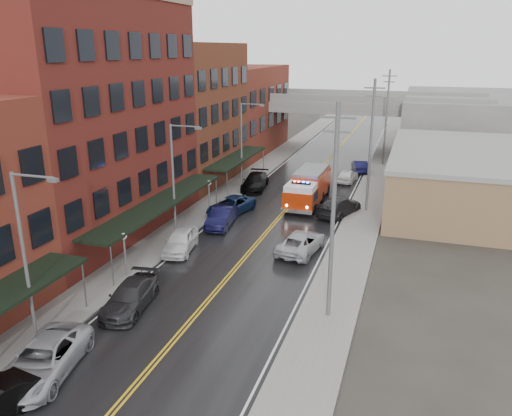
% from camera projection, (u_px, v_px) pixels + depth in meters
% --- Properties ---
extents(road, '(11.00, 160.00, 0.02)m').
position_uv_depth(road, '(277.00, 220.00, 43.87)').
color(road, black).
rests_on(road, ground).
extents(sidewalk_left, '(3.00, 160.00, 0.15)m').
position_uv_depth(sidewalk_left, '(201.00, 212.00, 45.98)').
color(sidewalk_left, slate).
rests_on(sidewalk_left, ground).
extents(sidewalk_right, '(3.00, 160.00, 0.15)m').
position_uv_depth(sidewalk_right, '(361.00, 229.00, 41.71)').
color(sidewalk_right, slate).
rests_on(sidewalk_right, ground).
extents(curb_left, '(0.30, 160.00, 0.15)m').
position_uv_depth(curb_left, '(217.00, 214.00, 45.50)').
color(curb_left, gray).
rests_on(curb_left, ground).
extents(curb_right, '(0.30, 160.00, 0.15)m').
position_uv_depth(curb_right, '(341.00, 227.00, 42.20)').
color(curb_right, gray).
rests_on(curb_right, ground).
extents(brick_building_b, '(9.00, 20.00, 18.00)m').
position_uv_depth(brick_building_b, '(89.00, 122.00, 38.66)').
color(brick_building_b, '#581917').
rests_on(brick_building_b, ground).
extents(brick_building_c, '(9.00, 15.00, 15.00)m').
position_uv_depth(brick_building_c, '(187.00, 114.00, 54.97)').
color(brick_building_c, '#5B291B').
rests_on(brick_building_c, ground).
extents(brick_building_far, '(9.00, 20.00, 12.00)m').
position_uv_depth(brick_building_far, '(241.00, 110.00, 71.28)').
color(brick_building_far, maroon).
rests_on(brick_building_far, ground).
extents(tan_building, '(14.00, 22.00, 5.00)m').
position_uv_depth(tan_building, '(467.00, 180.00, 47.48)').
color(tan_building, brown).
rests_on(tan_building, ground).
extents(right_far_block, '(18.00, 30.00, 8.00)m').
position_uv_depth(right_far_block, '(467.00, 122.00, 73.60)').
color(right_far_block, slate).
rests_on(right_far_block, ground).
extents(awning_1, '(2.60, 18.00, 3.09)m').
position_uv_depth(awning_1, '(160.00, 203.00, 38.81)').
color(awning_1, black).
rests_on(awning_1, ground).
extents(awning_2, '(2.60, 13.00, 3.09)m').
position_uv_depth(awning_2, '(237.00, 158.00, 54.66)').
color(awning_2, black).
rests_on(awning_2, ground).
extents(globe_lamp_1, '(0.44, 0.44, 3.12)m').
position_uv_depth(globe_lamp_1, '(124.00, 245.00, 32.36)').
color(globe_lamp_1, '#59595B').
rests_on(globe_lamp_1, ground).
extents(globe_lamp_2, '(0.44, 0.44, 3.12)m').
position_uv_depth(globe_lamp_2, '(209.00, 189.00, 45.03)').
color(globe_lamp_2, '#59595B').
rests_on(globe_lamp_2, ground).
extents(street_lamp_0, '(2.64, 0.22, 9.00)m').
position_uv_depth(street_lamp_0, '(27.00, 249.00, 24.27)').
color(street_lamp_0, '#59595B').
rests_on(street_lamp_0, ground).
extents(street_lamp_1, '(2.64, 0.22, 9.00)m').
position_uv_depth(street_lamp_1, '(176.00, 173.00, 38.76)').
color(street_lamp_1, '#59595B').
rests_on(street_lamp_1, ground).
extents(street_lamp_2, '(2.64, 0.22, 9.00)m').
position_uv_depth(street_lamp_2, '(244.00, 139.00, 53.25)').
color(street_lamp_2, '#59595B').
rests_on(street_lamp_2, ground).
extents(utility_pole_0, '(1.80, 0.24, 12.00)m').
position_uv_depth(utility_pole_0, '(333.00, 211.00, 26.25)').
color(utility_pole_0, '#59595B').
rests_on(utility_pole_0, ground).
extents(utility_pole_1, '(1.80, 0.24, 12.00)m').
position_uv_depth(utility_pole_1, '(371.00, 144.00, 44.36)').
color(utility_pole_1, '#59595B').
rests_on(utility_pole_1, ground).
extents(utility_pole_2, '(1.80, 0.24, 12.00)m').
position_uv_depth(utility_pole_2, '(386.00, 116.00, 62.47)').
color(utility_pole_2, '#59595B').
rests_on(utility_pole_2, ground).
extents(overpass, '(40.00, 10.00, 7.50)m').
position_uv_depth(overpass, '(338.00, 110.00, 71.02)').
color(overpass, slate).
rests_on(overpass, ground).
extents(fire_truck, '(3.61, 8.75, 3.17)m').
position_uv_depth(fire_truck, '(308.00, 187.00, 48.06)').
color(fire_truck, '#A22407').
rests_on(fire_truck, ground).
extents(parked_car_left_2, '(3.75, 6.19, 1.61)m').
position_uv_depth(parked_car_left_2, '(44.00, 359.00, 23.00)').
color(parked_car_left_2, '#9EA0A6').
rests_on(parked_car_left_2, ground).
extents(parked_car_left_3, '(2.79, 5.43, 1.51)m').
position_uv_depth(parked_car_left_3, '(130.00, 297.00, 28.90)').
color(parked_car_left_3, '#262628').
rests_on(parked_car_left_3, ground).
extents(parked_car_left_4, '(2.75, 5.06, 1.63)m').
position_uv_depth(parked_car_left_4, '(180.00, 241.00, 37.11)').
color(parked_car_left_4, silver).
rests_on(parked_car_left_4, ground).
extents(parked_car_left_5, '(2.25, 5.10, 1.63)m').
position_uv_depth(parked_car_left_5, '(221.00, 217.00, 42.29)').
color(parked_car_left_5, black).
rests_on(parked_car_left_5, ground).
extents(parked_car_left_6, '(3.73, 5.91, 1.52)m').
position_uv_depth(parked_car_left_6, '(231.00, 206.00, 45.48)').
color(parked_car_left_6, '#112142').
rests_on(parked_car_left_6, ground).
extents(parked_car_left_7, '(2.99, 5.95, 1.66)m').
position_uv_depth(parked_car_left_7, '(255.00, 182.00, 53.41)').
color(parked_car_left_7, black).
rests_on(parked_car_left_7, ground).
extents(parked_car_right_0, '(3.24, 5.73, 1.51)m').
position_uv_depth(parked_car_right_0, '(301.00, 242.00, 36.97)').
color(parked_car_right_0, '#A9ABB1').
rests_on(parked_car_right_0, ground).
extents(parked_car_right_1, '(4.01, 6.02, 1.62)m').
position_uv_depth(parked_car_right_1, '(339.00, 206.00, 45.20)').
color(parked_car_right_1, black).
rests_on(parked_car_right_1, ground).
extents(parked_car_right_2, '(2.19, 4.47, 1.47)m').
position_uv_depth(parked_car_right_2, '(347.00, 176.00, 56.26)').
color(parked_car_right_2, white).
rests_on(parked_car_right_2, ground).
extents(parked_car_right_3, '(2.65, 4.72, 1.47)m').
position_uv_depth(parked_car_right_3, '(360.00, 166.00, 60.79)').
color(parked_car_right_3, black).
rests_on(parked_car_right_3, ground).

